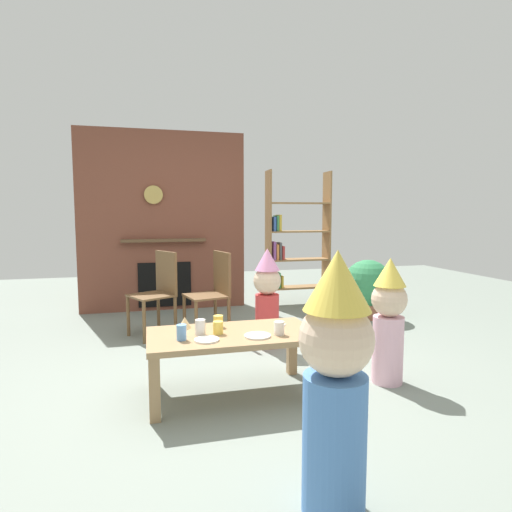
{
  "coord_description": "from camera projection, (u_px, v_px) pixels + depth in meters",
  "views": [
    {
      "loc": [
        -0.8,
        -3.29,
        1.3
      ],
      "look_at": [
        0.15,
        0.4,
        0.92
      ],
      "focal_mm": 29.77,
      "sensor_mm": 36.0,
      "label": 1
    }
  ],
  "objects": [
    {
      "name": "ground_plane",
      "position": [
        251.0,
        372.0,
        3.5
      ],
      "size": [
        12.0,
        12.0,
        0.0
      ],
      "primitive_type": "plane",
      "color": "gray"
    },
    {
      "name": "brick_fireplace_feature",
      "position": [
        163.0,
        222.0,
        5.74
      ],
      "size": [
        2.2,
        0.28,
        2.4
      ],
      "color": "brown",
      "rests_on": "ground_plane"
    },
    {
      "name": "bookshelf",
      "position": [
        292.0,
        245.0,
        6.02
      ],
      "size": [
        0.9,
        0.28,
        1.9
      ],
      "color": "olive",
      "rests_on": "ground_plane"
    },
    {
      "name": "coffee_table",
      "position": [
        232.0,
        342.0,
        3.04
      ],
      "size": [
        1.19,
        0.63,
        0.46
      ],
      "color": "#9E7A51",
      "rests_on": "ground_plane"
    },
    {
      "name": "paper_cup_near_left",
      "position": [
        279.0,
        328.0,
        2.97
      ],
      "size": [
        0.07,
        0.07,
        0.09
      ],
      "primitive_type": "cylinder",
      "color": "silver",
      "rests_on": "coffee_table"
    },
    {
      "name": "paper_cup_near_right",
      "position": [
        181.0,
        332.0,
        2.85
      ],
      "size": [
        0.07,
        0.07,
        0.11
      ],
      "primitive_type": "cylinder",
      "color": "#669EE0",
      "rests_on": "coffee_table"
    },
    {
      "name": "paper_cup_center",
      "position": [
        218.0,
        321.0,
        3.18
      ],
      "size": [
        0.07,
        0.07,
        0.09
      ],
      "primitive_type": "cylinder",
      "color": "#F2CC4C",
      "rests_on": "coffee_table"
    },
    {
      "name": "paper_cup_far_left",
      "position": [
        218.0,
        328.0,
        3.0
      ],
      "size": [
        0.07,
        0.07,
        0.09
      ],
      "primitive_type": "cylinder",
      "color": "#F2CC4C",
      "rests_on": "coffee_table"
    },
    {
      "name": "paper_cup_far_right",
      "position": [
        200.0,
        327.0,
        2.97
      ],
      "size": [
        0.07,
        0.07,
        0.11
      ],
      "primitive_type": "cylinder",
      "color": "silver",
      "rests_on": "coffee_table"
    },
    {
      "name": "paper_plate_front",
      "position": [
        258.0,
        336.0,
        2.93
      ],
      "size": [
        0.19,
        0.19,
        0.01
      ],
      "primitive_type": "cylinder",
      "color": "white",
      "rests_on": "coffee_table"
    },
    {
      "name": "paper_plate_rear",
      "position": [
        207.0,
        340.0,
        2.84
      ],
      "size": [
        0.17,
        0.17,
        0.01
      ],
      "primitive_type": "cylinder",
      "color": "white",
      "rests_on": "coffee_table"
    },
    {
      "name": "birthday_cake_slice",
      "position": [
        185.0,
        323.0,
        3.14
      ],
      "size": [
        0.1,
        0.1,
        0.09
      ],
      "primitive_type": "cone",
      "color": "#EAC68C",
      "rests_on": "coffee_table"
    },
    {
      "name": "table_fork",
      "position": [
        283.0,
        326.0,
        3.19
      ],
      "size": [
        0.09,
        0.14,
        0.01
      ],
      "primitive_type": "cube",
      "rotation": [
        0.0,
        0.0,
        1.04
      ],
      "color": "silver",
      "rests_on": "coffee_table"
    },
    {
      "name": "child_with_cone_hat",
      "position": [
        335.0,
        377.0,
        1.8
      ],
      "size": [
        0.32,
        0.32,
        1.16
      ],
      "rotation": [
        0.0,
        0.0,
        1.72
      ],
      "color": "#4C7FC6",
      "rests_on": "ground_plane"
    },
    {
      "name": "child_in_pink",
      "position": [
        389.0,
        317.0,
        3.24
      ],
      "size": [
        0.27,
        0.27,
        0.97
      ],
      "rotation": [
        0.0,
        0.0,
        3.07
      ],
      "color": "#EAB2C6",
      "rests_on": "ground_plane"
    },
    {
      "name": "child_by_the_chairs",
      "position": [
        267.0,
        295.0,
        4.14
      ],
      "size": [
        0.27,
        0.27,
        0.97
      ],
      "rotation": [
        0.0,
        0.0,
        -2.07
      ],
      "color": "#D13838",
      "rests_on": "ground_plane"
    },
    {
      "name": "dining_chair_left",
      "position": [
        159.0,
        288.0,
        4.53
      ],
      "size": [
        0.54,
        0.54,
        0.9
      ],
      "rotation": [
        0.0,
        0.0,
        3.62
      ],
      "color": "brown",
      "rests_on": "ground_plane"
    },
    {
      "name": "dining_chair_middle",
      "position": [
        214.0,
        288.0,
        4.51
      ],
      "size": [
        0.49,
        0.49,
        0.9
      ],
      "rotation": [
        0.0,
        0.0,
        3.39
      ],
      "color": "brown",
      "rests_on": "ground_plane"
    },
    {
      "name": "potted_plant_tall",
      "position": [
        368.0,
        285.0,
        5.27
      ],
      "size": [
        0.59,
        0.59,
        0.73
      ],
      "color": "#9E5B42",
      "rests_on": "ground_plane"
    }
  ]
}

